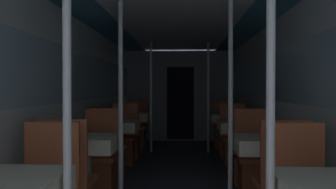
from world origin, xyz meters
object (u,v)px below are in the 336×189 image
object	(u,v)px
support_pole_left_3	(151,97)
support_pole_right_0	(270,121)
chair_left_far_3	(137,133)
dining_table_left_2	(117,129)
support_pole_left_0	(67,121)
chair_left_far_1	(100,168)
dining_table_right_1	(266,149)
dining_table_right_3	(227,120)
dining_table_left_3	(133,120)
chair_left_near_2	(109,159)
chair_right_far_2	(235,146)
chair_right_near_2	(247,160)
dining_table_right_2	(240,130)
chair_right_far_1	(255,170)
chair_right_far_3	(223,133)
chair_right_near_3	(230,142)
support_pole_right_1	(230,106)
support_pole_right_3	(208,98)
support_pole_left_1	(121,106)
chair_left_far_2	(123,146)
chair_left_near_3	(128,141)
dining_table_left_1	(86,148)

from	to	relation	value
support_pole_left_3	support_pole_right_0	size ratio (longest dim) A/B	1.00
chair_left_far_3	dining_table_left_2	bearing A→B (deg)	90.00
support_pole_left_0	chair_left_far_1	xyz separation A→B (m)	(-0.36, 2.35, -0.77)
dining_table_right_1	dining_table_right_3	bearing A→B (deg)	90.00
chair_left_far_3	dining_table_right_1	xyz separation A→B (m)	(1.84, -4.11, 0.34)
dining_table_left_3	chair_left_far_3	world-z (taller)	chair_left_far_3
chair_left_far_3	support_pole_left_3	world-z (taller)	support_pole_left_3
chair_left_near_2	chair_right_far_2	distance (m)	2.19
support_pole_left_3	chair_right_near_2	distance (m)	2.88
dining_table_right_2	support_pole_right_0	bearing A→B (deg)	-95.83
chair_right_far_1	chair_right_far_3	xyz separation A→B (m)	(0.00, 3.51, 0.00)
dining_table_right_1	dining_table_right_2	distance (m)	1.76
chair_right_near_3	chair_left_far_1	bearing A→B (deg)	-128.44
dining_table_right_3	support_pole_right_1	bearing A→B (deg)	-95.83
dining_table_left_3	support_pole_right_0	bearing A→B (deg)	-74.33
support_pole_right_0	support_pole_right_3	distance (m)	5.27
chair_left_far_1	support_pole_right_1	xyz separation A→B (m)	(1.48, -0.60, 0.77)
dining_table_left_3	support_pole_right_1	distance (m)	3.83
support_pole_left_1	chair_left_far_2	bearing A→B (deg)	98.66
dining_table_left_3	chair_left_far_3	bearing A→B (deg)	90.00
support_pole_left_3	support_pole_right_3	distance (m)	1.12
chair_right_far_3	support_pole_left_0	bearing A→B (deg)	75.86
dining_table_left_3	chair_left_far_2	bearing A→B (deg)	-90.00
dining_table_left_3	chair_left_far_3	distance (m)	0.69
chair_right_near_2	support_pole_right_0	bearing A→B (deg)	-97.02
dining_table_left_3	chair_right_far_1	distance (m)	3.46
dining_table_left_2	chair_left_near_3	distance (m)	1.21
dining_table_left_2	chair_right_far_2	size ratio (longest dim) A/B	0.76
chair_left_near_2	dining_table_right_2	xyz separation A→B (m)	(1.84, 0.60, 0.34)
dining_table_left_2	chair_right_far_2	distance (m)	1.96
chair_right_far_1	dining_table_right_1	bearing A→B (deg)	90.00
chair_left_far_3	chair_right_near_3	xyz separation A→B (m)	(1.84, -1.20, 0.00)
chair_left_far_3	support_pole_right_1	world-z (taller)	support_pole_right_1
chair_right_far_1	chair_left_far_1	bearing A→B (deg)	0.00
support_pole_left_1	chair_right_far_1	distance (m)	1.77
chair_left_near_3	support_pole_right_1	xyz separation A→B (m)	(1.48, -2.91, 0.77)
chair_left_far_3	chair_right_far_1	xyz separation A→B (m)	(1.84, -3.51, 0.00)
dining_table_left_1	chair_left_far_3	world-z (taller)	chair_left_far_3
dining_table_left_1	support_pole_right_3	distance (m)	3.83
chair_left_far_1	chair_left_far_2	world-z (taller)	same
chair_right_far_1	chair_right_near_3	size ratio (longest dim) A/B	1.00
dining_table_right_2	chair_left_far_2	bearing A→B (deg)	161.94
dining_table_left_1	support_pole_right_0	size ratio (longest dim) A/B	0.35
chair_left_far_2	chair_left_near_3	bearing A→B (deg)	-90.00
support_pole_left_1	chair_left_near_2	world-z (taller)	support_pole_left_1
dining_table_left_1	dining_table_right_3	world-z (taller)	same
dining_table_right_3	chair_right_near_3	size ratio (longest dim) A/B	0.76
support_pole_left_3	support_pole_right_0	distance (m)	5.38
dining_table_left_2	chair_left_far_2	xyz separation A→B (m)	(0.00, 0.60, -0.34)
chair_left_near_2	support_pole_right_0	distance (m)	3.36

